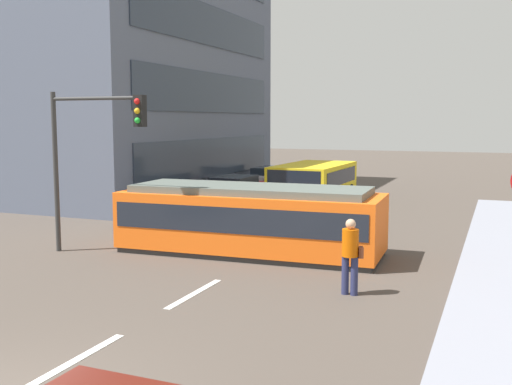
# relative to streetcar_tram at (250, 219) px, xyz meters

# --- Properties ---
(ground_plane) EXTENTS (120.00, 120.00, 0.00)m
(ground_plane) POSITION_rel_streetcar_tram_xyz_m (0.44, -0.22, -1.00)
(ground_plane) COLOR #4B423A
(lane_stripe_1) EXTENTS (0.16, 2.40, 0.01)m
(lane_stripe_1) POSITION_rel_streetcar_tram_xyz_m (0.44, -8.22, -0.99)
(lane_stripe_1) COLOR silver
(lane_stripe_1) RESTS_ON ground
(lane_stripe_2) EXTENTS (0.16, 2.40, 0.01)m
(lane_stripe_2) POSITION_rel_streetcar_tram_xyz_m (0.44, -4.22, -0.99)
(lane_stripe_2) COLOR silver
(lane_stripe_2) RESTS_ON ground
(lane_stripe_3) EXTENTS (0.16, 2.40, 0.01)m
(lane_stripe_3) POSITION_rel_streetcar_tram_xyz_m (0.44, 6.00, -0.99)
(lane_stripe_3) COLOR silver
(lane_stripe_3) RESTS_ON ground
(lane_stripe_4) EXTENTS (0.16, 2.40, 0.01)m
(lane_stripe_4) POSITION_rel_streetcar_tram_xyz_m (0.44, 12.00, -0.99)
(lane_stripe_4) COLOR silver
(lane_stripe_4) RESTS_ON ground
(corner_building) EXTENTS (14.43, 16.45, 12.80)m
(corner_building) POSITION_rel_streetcar_tram_xyz_m (-13.99, 11.40, 5.40)
(corner_building) COLOR slate
(corner_building) RESTS_ON ground
(streetcar_tram) EXTENTS (7.53, 2.84, 1.94)m
(streetcar_tram) POSITION_rel_streetcar_tram_xyz_m (0.00, 0.00, 0.00)
(streetcar_tram) COLOR orange
(streetcar_tram) RESTS_ON ground
(city_bus) EXTENTS (2.64, 5.26, 1.88)m
(city_bus) POSITION_rel_streetcar_tram_xyz_m (-0.99, 9.56, 0.07)
(city_bus) COLOR yellow
(city_bus) RESTS_ON ground
(pedestrian_crossing) EXTENTS (0.48, 0.36, 1.67)m
(pedestrian_crossing) POSITION_rel_streetcar_tram_xyz_m (3.61, -3.01, -0.06)
(pedestrian_crossing) COLOR navy
(pedestrian_crossing) RESTS_ON ground
(parked_sedan_mid) EXTENTS (1.97, 4.19, 1.19)m
(parked_sedan_mid) POSITION_rel_streetcar_tram_xyz_m (-4.69, 3.96, -0.38)
(parked_sedan_mid) COLOR silver
(parked_sedan_mid) RESTS_ON ground
(parked_sedan_far) EXTENTS (1.95, 4.14, 1.19)m
(parked_sedan_far) POSITION_rel_streetcar_tram_xyz_m (-4.92, 9.95, -0.38)
(parked_sedan_far) COLOR #A6161D
(parked_sedan_far) RESTS_ON ground
(parked_sedan_furthest) EXTENTS (1.96, 4.44, 1.19)m
(parked_sedan_furthest) POSITION_rel_streetcar_tram_xyz_m (-5.27, 15.87, -0.38)
(parked_sedan_furthest) COLOR silver
(parked_sedan_furthest) RESTS_ON ground
(traffic_light_mast) EXTENTS (3.07, 0.33, 4.57)m
(traffic_light_mast) POSITION_rel_streetcar_tram_xyz_m (-3.99, -1.84, 2.24)
(traffic_light_mast) COLOR #333333
(traffic_light_mast) RESTS_ON ground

